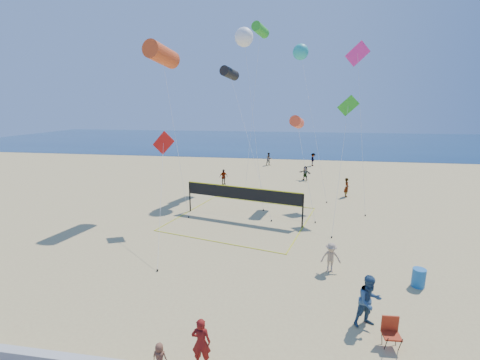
# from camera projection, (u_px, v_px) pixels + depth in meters

# --- Properties ---
(ground) EXTENTS (120.00, 120.00, 0.00)m
(ground) POSITION_uv_depth(u_px,v_px,m) (258.00, 326.00, 11.59)
(ground) COLOR tan
(ground) RESTS_ON ground
(ocean) EXTENTS (140.00, 50.00, 0.03)m
(ocean) POSITION_uv_depth(u_px,v_px,m) (287.00, 141.00, 71.21)
(ocean) COLOR #102B4F
(ocean) RESTS_ON ground
(woman) EXTENTS (0.61, 0.43, 1.61)m
(woman) POSITION_uv_depth(u_px,v_px,m) (201.00, 342.00, 9.65)
(woman) COLOR maroon
(woman) RESTS_ON ground
(toddler) EXTENTS (0.43, 0.29, 0.87)m
(toddler) POSITION_uv_depth(u_px,v_px,m) (160.00, 358.00, 8.77)
(toddler) COLOR brown
(toddler) RESTS_ON seawall
(bystander_a) EXTENTS (1.15, 1.03, 1.94)m
(bystander_a) POSITION_uv_depth(u_px,v_px,m) (369.00, 301.00, 11.40)
(bystander_a) COLOR navy
(bystander_a) RESTS_ON ground
(bystander_b) EXTENTS (0.98, 0.60, 1.46)m
(bystander_b) POSITION_uv_depth(u_px,v_px,m) (331.00, 257.00, 15.20)
(bystander_b) COLOR tan
(bystander_b) RESTS_ON ground
(far_person_0) EXTENTS (0.94, 0.85, 1.53)m
(far_person_0) POSITION_uv_depth(u_px,v_px,m) (223.00, 177.00, 32.11)
(far_person_0) COLOR gray
(far_person_0) RESTS_ON ground
(far_person_1) EXTENTS (1.43, 1.09, 1.50)m
(far_person_1) POSITION_uv_depth(u_px,v_px,m) (305.00, 173.00, 33.92)
(far_person_1) COLOR gray
(far_person_1) RESTS_ON ground
(far_person_2) EXTENTS (0.42, 0.62, 1.67)m
(far_person_2) POSITION_uv_depth(u_px,v_px,m) (347.00, 187.00, 27.71)
(far_person_2) COLOR gray
(far_person_2) RESTS_ON ground
(far_person_3) EXTENTS (0.98, 0.88, 1.67)m
(far_person_3) POSITION_uv_depth(u_px,v_px,m) (269.00, 159.00, 42.26)
(far_person_3) COLOR gray
(far_person_3) RESTS_ON ground
(far_person_4) EXTENTS (0.84, 1.19, 1.68)m
(far_person_4) POSITION_uv_depth(u_px,v_px,m) (313.00, 160.00, 41.90)
(far_person_4) COLOR gray
(far_person_4) RESTS_ON ground
(camp_chair) EXTENTS (0.57, 0.70, 1.12)m
(camp_chair) POSITION_uv_depth(u_px,v_px,m) (391.00, 330.00, 10.51)
(camp_chair) COLOR #A02812
(camp_chair) RESTS_ON ground
(trash_barrel) EXTENTS (0.67, 0.67, 0.83)m
(trash_barrel) POSITION_uv_depth(u_px,v_px,m) (419.00, 278.00, 14.01)
(trash_barrel) COLOR #1960A6
(trash_barrel) RESTS_ON ground
(volleyball_net) EXTENTS (10.43, 10.32, 2.31)m
(volleyball_net) POSITION_uv_depth(u_px,v_px,m) (242.00, 197.00, 22.14)
(volleyball_net) COLOR black
(volleyball_net) RESTS_ON ground
(kite_0) EXTENTS (3.02, 3.47, 12.02)m
(kite_0) POSITION_uv_depth(u_px,v_px,m) (162.00, 55.00, 22.25)
(kite_0) COLOR #D3451A
(kite_0) RESTS_ON ground
(kite_1) EXTENTS (4.98, 8.29, 10.97)m
(kite_1) POSITION_uv_depth(u_px,v_px,m) (230.00, 73.00, 27.12)
(kite_1) COLOR black
(kite_1) RESTS_ON ground
(kite_2) EXTENTS (2.05, 5.52, 7.06)m
(kite_2) POSITION_uv_depth(u_px,v_px,m) (297.00, 122.00, 24.67)
(kite_2) COLOR #FF4D28
(kite_2) RESTS_ON ground
(kite_3) EXTENTS (2.60, 6.11, 6.23)m
(kite_3) POSITION_uv_depth(u_px,v_px,m) (163.00, 148.00, 19.83)
(kite_3) COLOR red
(kite_3) RESTS_ON ground
(kite_4) EXTENTS (2.00, 5.30, 8.48)m
(kite_4) POSITION_uv_depth(u_px,v_px,m) (347.00, 113.00, 22.03)
(kite_4) COLOR green
(kite_4) RESTS_ON ground
(kite_5) EXTENTS (2.00, 5.62, 12.79)m
(kite_5) POSITION_uv_depth(u_px,v_px,m) (358.00, 60.00, 25.55)
(kite_5) COLOR #F32A92
(kite_5) RESTS_ON ground
(kite_6) EXTENTS (3.24, 6.14, 14.04)m
(kite_6) POSITION_uv_depth(u_px,v_px,m) (244.00, 37.00, 26.54)
(kite_6) COLOR white
(kite_6) RESTS_ON ground
(kite_7) EXTENTS (3.30, 8.91, 13.61)m
(kite_7) POSITION_uv_depth(u_px,v_px,m) (301.00, 52.00, 31.33)
(kite_7) COLOR #27AFA8
(kite_7) RESTS_ON ground
(kite_8) EXTENTS (1.61, 5.48, 15.26)m
(kite_8) POSITION_uv_depth(u_px,v_px,m) (260.00, 30.00, 30.00)
(kite_8) COLOR green
(kite_8) RESTS_ON ground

